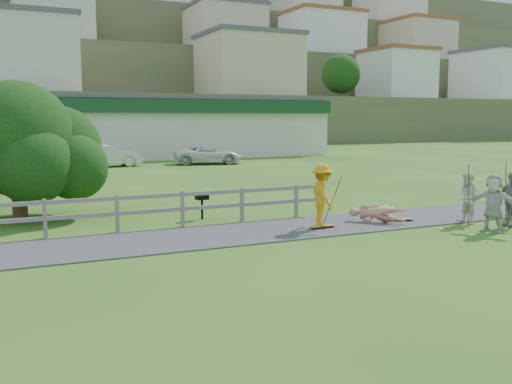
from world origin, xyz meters
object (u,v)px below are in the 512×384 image
(skater_rider, at_px, (323,198))
(car_white, at_px, (208,155))
(car_silver, at_px, (107,156))
(tree, at_px, (18,164))
(spectator_a, at_px, (468,198))
(spectator_d, at_px, (493,203))
(bbq, at_px, (202,206))
(skater_fallen, at_px, (377,214))
(spectator_b, at_px, (511,199))

(skater_rider, bearing_deg, car_white, 0.08)
(car_silver, distance_m, tree, 20.45)
(spectator_a, distance_m, tree, 14.50)
(car_silver, bearing_deg, spectator_d, -172.53)
(skater_rider, height_order, spectator_a, skater_rider)
(spectator_a, relative_size, spectator_d, 0.96)
(skater_rider, relative_size, bbq, 2.18)
(car_white, relative_size, tree, 0.82)
(spectator_d, height_order, car_white, spectator_d)
(skater_rider, distance_m, spectator_a, 4.75)
(skater_rider, bearing_deg, spectator_a, -92.17)
(skater_fallen, bearing_deg, skater_rider, 140.95)
(skater_fallen, bearing_deg, spectator_b, -72.86)
(spectator_a, bearing_deg, spectator_d, -13.24)
(skater_fallen, xyz_separation_m, spectator_d, (2.24, -2.56, 0.54))
(skater_fallen, height_order, spectator_a, spectator_a)
(skater_rider, relative_size, skater_fallen, 1.07)
(spectator_d, bearing_deg, spectator_b, 85.29)
(skater_rider, distance_m, car_white, 24.86)
(spectator_a, height_order, car_white, spectator_a)
(spectator_b, xyz_separation_m, car_silver, (-7.22, 27.05, -0.10))
(spectator_a, bearing_deg, car_silver, -166.91)
(skater_fallen, relative_size, bbq, 2.03)
(car_silver, xyz_separation_m, bbq, (-0.99, -21.82, -0.32))
(car_white, distance_m, bbq, 22.59)
(spectator_d, distance_m, car_silver, 28.12)
(car_white, height_order, bbq, car_white)
(spectator_d, distance_m, tree, 14.89)
(spectator_a, distance_m, spectator_b, 1.26)
(skater_rider, xyz_separation_m, tree, (-8.16, 5.61, 0.89))
(skater_rider, xyz_separation_m, spectator_a, (4.60, -1.20, -0.11))
(car_white, height_order, tree, tree)
(skater_rider, bearing_deg, car_silver, 16.39)
(bbq, bearing_deg, skater_fallen, -36.37)
(skater_rider, xyz_separation_m, bbq, (-2.69, 3.16, -0.51))
(spectator_b, bearing_deg, spectator_a, -132.17)
(car_silver, bearing_deg, spectator_b, -169.94)
(skater_rider, relative_size, spectator_d, 1.09)
(spectator_b, distance_m, tree, 15.71)
(spectator_a, bearing_deg, skater_rider, -105.10)
(car_silver, bearing_deg, tree, 156.70)
(skater_fallen, height_order, car_silver, car_silver)
(spectator_b, relative_size, tree, 0.28)
(skater_rider, height_order, bbq, skater_rider)
(skater_rider, height_order, car_white, skater_rider)
(bbq, bearing_deg, spectator_b, -35.87)
(skater_fallen, relative_size, car_silver, 0.39)
(spectator_b, relative_size, spectator_d, 0.99)
(spectator_a, bearing_deg, tree, -118.54)
(spectator_d, relative_size, bbq, 2.00)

